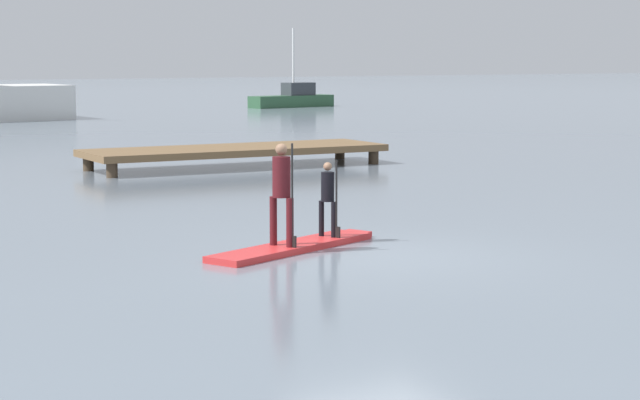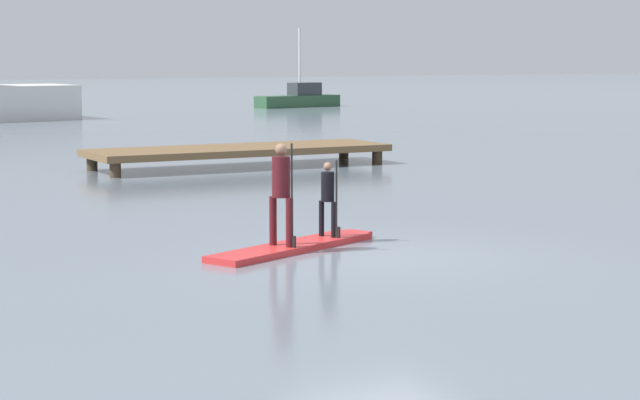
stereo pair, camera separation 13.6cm
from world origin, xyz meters
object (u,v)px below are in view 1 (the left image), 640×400
paddler_child_solo (328,195)px  trawler_grey_distant (293,98)px  paddler_adult (282,188)px  paddleboard_near (295,246)px

paddler_child_solo → trawler_grey_distant: 47.86m
trawler_grey_distant → paddler_adult: bearing=-117.6°
paddler_child_solo → trawler_grey_distant: size_ratio=0.23×
paddleboard_near → paddler_adult: size_ratio=2.17×
trawler_grey_distant → paddler_child_solo: bearing=-116.7°
paddleboard_near → paddler_child_solo: (0.77, 0.33, 0.73)m
paddleboard_near → trawler_grey_distant: size_ratio=0.64×
paddler_adult → paddler_child_solo: size_ratio=1.27×
paddler_adult → paddleboard_near: bearing=25.1°
paddler_adult → trawler_grey_distant: size_ratio=0.29×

